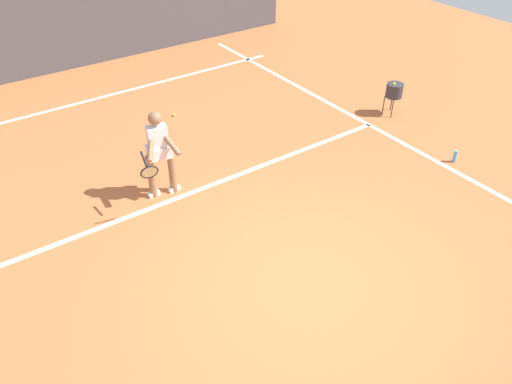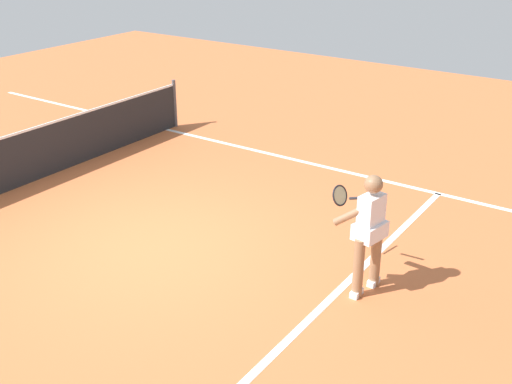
{
  "view_description": "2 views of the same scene",
  "coord_description": "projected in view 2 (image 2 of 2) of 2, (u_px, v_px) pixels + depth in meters",
  "views": [
    {
      "loc": [
        3.43,
        3.73,
        5.14
      ],
      "look_at": [
        -0.07,
        -1.26,
        0.76
      ],
      "focal_mm": 35.68,
      "sensor_mm": 36.0,
      "label": 1
    },
    {
      "loc": [
        -5.69,
        -5.68,
        4.33
      ],
      "look_at": [
        0.65,
        -1.35,
        0.92
      ],
      "focal_mm": 44.41,
      "sensor_mm": 36.0,
      "label": 2
    }
  ],
  "objects": [
    {
      "name": "ground_plane",
      "position": [
        152.0,
        245.0,
        8.98
      ],
      "size": [
        25.49,
        25.49,
        0.0
      ],
      "primitive_type": "plane",
      "color": "#C66638"
    },
    {
      "name": "sideline_right_marking",
      "position": [
        298.0,
        160.0,
        12.02
      ],
      "size": [
        0.1,
        17.61,
        0.01
      ],
      "primitive_type": "cube",
      "color": "white",
      "rests_on": "ground"
    },
    {
      "name": "court_net",
      "position": [
        2.0,
        165.0,
        10.49
      ],
      "size": [
        8.76,
        0.08,
        1.03
      ],
      "color": "#4C4C51",
      "rests_on": "ground"
    },
    {
      "name": "tennis_player",
      "position": [
        368.0,
        229.0,
        7.59
      ],
      "size": [
        0.89,
        0.91,
        1.55
      ],
      "color": "#8C6647",
      "rests_on": "ground"
    },
    {
      "name": "service_line_marking",
      "position": [
        322.0,
        307.0,
        7.56
      ],
      "size": [
        8.08,
        0.1,
        0.01
      ],
      "primitive_type": "cube",
      "color": "white",
      "rests_on": "ground"
    }
  ]
}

